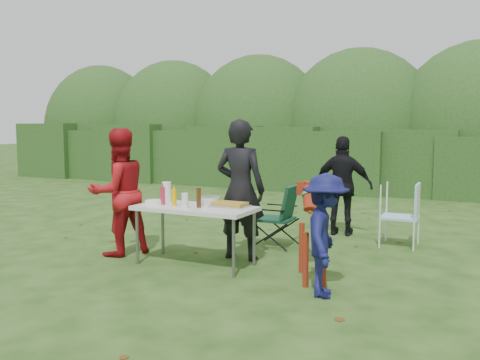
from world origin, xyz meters
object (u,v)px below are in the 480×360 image
at_px(person_red_jacket, 119,192).
at_px(lawn_chair, 400,214).
at_px(ketchup_bottle, 163,196).
at_px(beer_bottle, 199,198).
at_px(camping_chair, 275,215).
at_px(mustard_bottle, 174,198).
at_px(folding_table, 195,211).
at_px(person_cook, 240,190).
at_px(person_black_puffy, 343,186).
at_px(child, 325,235).
at_px(paper_towel_roll, 167,192).
at_px(dog, 312,235).

bearing_deg(person_red_jacket, lawn_chair, 147.52).
distance_m(ketchup_bottle, beer_bottle, 0.53).
distance_m(camping_chair, mustard_bottle, 1.68).
bearing_deg(folding_table, person_cook, 54.23).
bearing_deg(person_black_puffy, child, 95.27).
distance_m(camping_chair, paper_towel_roll, 1.65).
height_order(person_cook, beer_bottle, person_cook).
height_order(child, beer_bottle, child).
height_order(camping_chair, lawn_chair, lawn_chair).
relative_size(lawn_chair, mustard_bottle, 4.65).
bearing_deg(folding_table, mustard_bottle, -163.45).
xyz_separation_m(ketchup_bottle, beer_bottle, (0.53, -0.00, 0.01)).
height_order(lawn_chair, paper_towel_roll, paper_towel_roll).
relative_size(person_red_jacket, lawn_chair, 1.83).
bearing_deg(person_cook, beer_bottle, 61.61).
bearing_deg(mustard_bottle, ketchup_bottle, 174.86).
relative_size(child, dog, 1.16).
distance_m(person_black_puffy, ketchup_bottle, 3.08).
bearing_deg(paper_towel_roll, lawn_chair, 36.49).
height_order(child, paper_towel_roll, child).
distance_m(camping_chair, ketchup_bottle, 1.76).
xyz_separation_m(lawn_chair, beer_bottle, (-2.04, -2.22, 0.40)).
relative_size(folding_table, camping_chair, 1.66).
relative_size(person_red_jacket, beer_bottle, 7.09).
relative_size(person_cook, paper_towel_roll, 7.00).
bearing_deg(lawn_chair, camping_chair, 24.90).
distance_m(dog, camping_chair, 1.64).
distance_m(lawn_chair, beer_bottle, 3.04).
distance_m(person_cook, dog, 1.28).
bearing_deg(dog, person_red_jacket, 67.35).
height_order(child, mustard_bottle, child).
relative_size(folding_table, child, 1.19).
relative_size(folding_table, ketchup_bottle, 6.82).
distance_m(folding_table, person_cook, 0.68).
relative_size(mustard_bottle, paper_towel_roll, 0.77).
xyz_separation_m(lawn_chair, paper_towel_roll, (-2.67, -1.98, 0.41)).
bearing_deg(ketchup_bottle, camping_chair, 55.99).
distance_m(camping_chair, lawn_chair, 1.79).
bearing_deg(child, person_black_puffy, -1.89).
bearing_deg(child, mustard_bottle, 67.06).
height_order(person_black_puffy, paper_towel_roll, person_black_puffy).
xyz_separation_m(person_cook, lawn_chair, (1.76, 1.64, -0.45)).
distance_m(person_cook, lawn_chair, 2.45).
xyz_separation_m(person_cook, mustard_bottle, (-0.63, -0.59, -0.07)).
relative_size(person_black_puffy, lawn_chair, 1.70).
bearing_deg(person_cook, lawn_chair, -139.24).
height_order(dog, camping_chair, dog).
bearing_deg(mustard_bottle, dog, 4.11).
relative_size(person_cook, child, 1.45).
bearing_deg(child, beer_bottle, 64.64).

